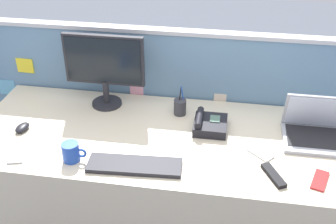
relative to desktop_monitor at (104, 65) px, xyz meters
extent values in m
cube|color=beige|center=(0.41, -0.28, -0.61)|extent=(2.11, 0.83, 0.72)
cube|color=#6084A3|center=(0.41, 0.18, -0.41)|extent=(2.50, 0.06, 1.12)
cube|color=#B7BAC1|center=(0.41, 0.18, 0.16)|extent=(2.50, 0.07, 0.02)
cube|color=beige|center=(0.67, 0.14, -0.25)|extent=(0.08, 0.01, 0.09)
cube|color=yellow|center=(-0.57, 0.14, -0.11)|extent=(0.11, 0.01, 0.10)
cube|color=#66ADD1|center=(-0.73, 0.14, -0.28)|extent=(0.11, 0.01, 0.10)
cube|color=pink|center=(0.15, 0.14, -0.26)|extent=(0.08, 0.01, 0.11)
cylinder|color=#232328|center=(0.00, -0.01, -0.25)|extent=(0.18, 0.18, 0.02)
cylinder|color=#232328|center=(0.00, -0.01, -0.17)|extent=(0.04, 0.04, 0.14)
cube|color=#232328|center=(0.00, 0.00, 0.03)|extent=(0.47, 0.03, 0.30)
cube|color=black|center=(0.00, -0.01, 0.03)|extent=(0.44, 0.01, 0.27)
cube|color=#9EA0A8|center=(1.19, -0.20, -0.25)|extent=(0.35, 0.27, 0.02)
cube|color=black|center=(1.19, -0.19, -0.23)|extent=(0.31, 0.20, 0.00)
cube|color=#9EA0A8|center=(1.19, -0.10, -0.13)|extent=(0.35, 0.07, 0.21)
cube|color=silver|center=(1.19, -0.11, -0.13)|extent=(0.32, 0.06, 0.19)
cube|color=black|center=(0.63, -0.18, -0.23)|extent=(0.18, 0.20, 0.05)
cube|color=#4C6B5B|center=(0.65, -0.15, -0.20)|extent=(0.05, 0.07, 0.01)
cylinder|color=black|center=(0.57, -0.18, -0.19)|extent=(0.04, 0.18, 0.04)
cube|color=#232328|center=(0.30, -0.56, -0.24)|extent=(0.46, 0.16, 0.02)
ellipsoid|color=black|center=(-0.38, -0.35, -0.24)|extent=(0.07, 0.11, 0.03)
cylinder|color=#333338|center=(0.45, -0.05, -0.21)|extent=(0.07, 0.07, 0.09)
cylinder|color=black|center=(0.44, -0.04, -0.15)|extent=(0.02, 0.02, 0.13)
cylinder|color=blue|center=(0.46, -0.03, -0.15)|extent=(0.02, 0.02, 0.14)
cube|color=#B22323|center=(1.16, -0.52, -0.25)|extent=(0.10, 0.16, 0.01)
cube|color=#B7BAC1|center=(-0.30, -0.56, -0.25)|extent=(0.11, 0.16, 0.01)
cube|color=silver|center=(0.90, -0.36, -0.25)|extent=(0.14, 0.13, 0.01)
cube|color=black|center=(0.95, -0.53, -0.25)|extent=(0.12, 0.17, 0.02)
cylinder|color=blue|center=(-0.02, -0.56, -0.21)|extent=(0.08, 0.08, 0.10)
torus|color=blue|center=(0.03, -0.56, -0.21)|extent=(0.05, 0.01, 0.05)
camera|label=1|loc=(0.71, -2.10, 1.04)|focal=45.11mm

